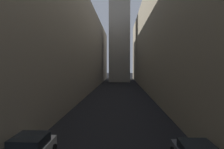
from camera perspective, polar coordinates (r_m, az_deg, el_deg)
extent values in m
plane|color=black|center=(42.76, 1.53, -4.99)|extent=(264.00, 264.00, 0.00)
cube|color=gray|center=(46.31, -13.58, 6.79)|extent=(13.04, 108.00, 18.22)
cube|color=gray|center=(46.14, 16.65, 8.42)|extent=(12.75, 108.00, 20.86)
cube|color=gray|center=(81.06, 1.87, 17.72)|extent=(6.89, 6.89, 54.17)
cube|color=black|center=(13.71, -19.59, -15.14)|extent=(1.68, 2.14, 0.56)
cylinder|color=black|center=(15.54, -20.86, -16.73)|extent=(0.22, 0.64, 0.64)
cylinder|color=black|center=(14.95, -14.09, -17.42)|extent=(0.22, 0.64, 0.64)
cube|color=black|center=(13.02, 20.37, -16.77)|extent=(1.61, 2.17, 0.47)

